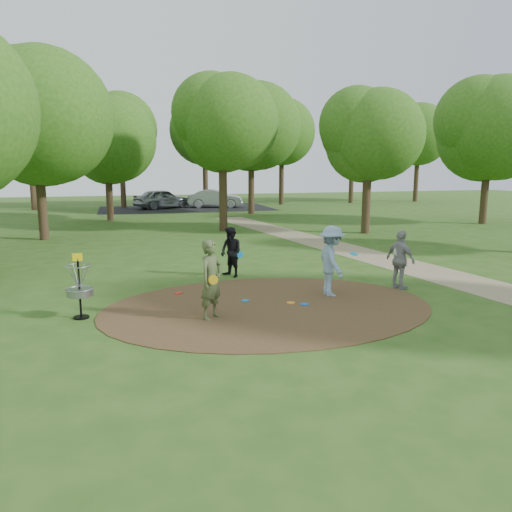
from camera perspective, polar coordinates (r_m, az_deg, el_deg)
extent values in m
plane|color=#2D5119|center=(12.64, 1.47, -5.85)|extent=(100.00, 100.00, 0.00)
cylinder|color=#47301C|center=(12.64, 1.47, -5.81)|extent=(8.40, 8.40, 0.02)
cube|color=#8C7A5B|center=(17.29, 20.48, -2.07)|extent=(7.55, 39.89, 0.01)
cube|color=black|center=(42.12, -7.97, 5.42)|extent=(14.00, 8.00, 0.01)
imported|color=#4B5933|center=(11.51, -5.12, -2.73)|extent=(0.80, 0.78, 1.86)
cylinder|color=yellow|center=(11.29, -4.91, -2.71)|extent=(0.22, 0.09, 0.22)
imported|color=#82A3C2|center=(13.67, 8.62, -0.58)|extent=(0.79, 1.29, 1.93)
cylinder|color=#0DA8EB|center=(13.97, 11.11, 0.25)|extent=(0.27, 0.27, 0.08)
imported|color=black|center=(15.90, -2.87, 0.45)|extent=(0.90, 0.97, 1.60)
cylinder|color=#0C87CF|center=(15.94, -1.86, 0.16)|extent=(0.22, 0.06, 0.22)
imported|color=#9A9A9D|center=(14.87, 16.18, -0.42)|extent=(0.68, 1.08, 1.71)
cylinder|color=silver|center=(14.77, 15.79, 0.46)|extent=(0.23, 0.09, 0.22)
cylinder|color=#1775B9|center=(13.12, -1.24, -5.12)|extent=(0.22, 0.22, 0.02)
cylinder|color=blue|center=(12.85, 5.57, -5.50)|extent=(0.22, 0.22, 0.02)
cylinder|color=red|center=(14.05, -8.87, -4.20)|extent=(0.22, 0.22, 0.02)
imported|color=#929499|center=(42.33, -10.67, 6.45)|extent=(5.07, 3.68, 1.60)
imported|color=#9A9EA1|center=(42.66, -4.68, 6.56)|extent=(4.82, 2.62, 1.51)
cylinder|color=orange|center=(12.93, 4.01, -5.37)|extent=(0.22, 0.22, 0.02)
cylinder|color=black|center=(12.28, -19.52, -3.69)|extent=(0.05, 0.05, 1.35)
cylinder|color=black|center=(12.44, -19.34, -6.62)|extent=(0.36, 0.36, 0.04)
cylinder|color=gray|center=(12.29, -19.50, -3.94)|extent=(0.60, 0.60, 0.16)
torus|color=gray|center=(12.27, -19.52, -3.57)|extent=(0.63, 0.63, 0.03)
torus|color=gray|center=(12.15, -19.68, -1.06)|extent=(0.58, 0.58, 0.02)
cube|color=yellow|center=(12.12, -19.74, -0.13)|extent=(0.22, 0.02, 0.18)
cylinder|color=#332316|center=(25.88, -23.30, 5.89)|extent=(0.44, 0.44, 3.80)
sphere|color=#2D5316|center=(25.91, -23.88, 13.90)|extent=(6.28, 6.28, 6.28)
cylinder|color=#332316|center=(27.22, -3.79, 7.28)|extent=(0.44, 0.44, 4.18)
sphere|color=#2D5316|center=(27.26, -3.87, 14.58)|extent=(5.01, 5.01, 5.01)
cylinder|color=#332316|center=(26.80, 12.50, 6.40)|extent=(0.44, 0.44, 3.61)
sphere|color=#2D5316|center=(26.78, 12.76, 12.96)|extent=(4.59, 4.59, 4.59)
cylinder|color=#332316|center=(33.66, -16.41, 6.81)|extent=(0.44, 0.44, 3.42)
sphere|color=#2D5316|center=(33.64, -16.70, 12.24)|extent=(5.38, 5.38, 5.38)
cylinder|color=#332316|center=(36.89, -0.55, 8.24)|extent=(0.44, 0.44, 4.37)
sphere|color=#2D5316|center=(36.96, -0.56, 14.29)|extent=(6.24, 6.24, 6.24)
cylinder|color=#332316|center=(33.52, 24.67, 6.61)|extent=(0.44, 0.44, 3.80)
sphere|color=#2D5316|center=(33.54, 25.14, 12.72)|extent=(6.12, 6.12, 6.12)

